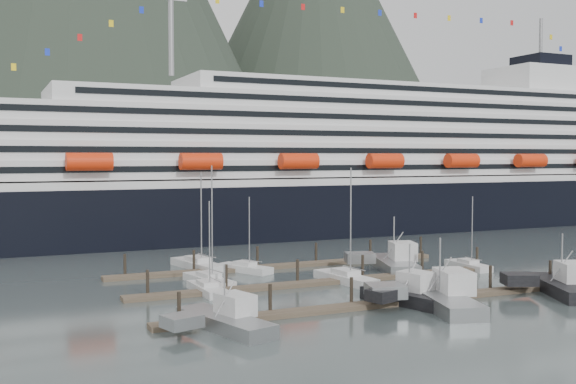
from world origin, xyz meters
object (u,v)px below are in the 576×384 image
sailboat_c (345,279)px  trawler_c (438,296)px  sailboat_e (198,266)px  trawler_e (393,263)px  cruise_ship (359,172)px  sailboat_a (207,290)px  sailboat_b (209,281)px  trawler_b (409,296)px  trawler_d (560,285)px  sailboat_f (245,269)px  trawler_a (223,320)px  sailboat_h (468,266)px

sailboat_c → trawler_c: sailboat_c is taller
sailboat_e → trawler_e: size_ratio=1.06×
cruise_ship → sailboat_a: size_ratio=19.48×
sailboat_c → trawler_e: bearing=-71.1°
sailboat_b → trawler_b: bearing=-151.0°
cruise_ship → trawler_d: (-13.64, -67.87, -11.10)m
cruise_ship → sailboat_f: 58.21m
trawler_c → trawler_d: (16.14, -0.65, -0.02)m
trawler_c → sailboat_a: bearing=66.6°
sailboat_f → trawler_a: bearing=128.5°
cruise_ship → sailboat_h: 52.92m
sailboat_c → trawler_a: sailboat_c is taller
sailboat_h → trawler_a: sailboat_h is taller
sailboat_f → sailboat_b: bearing=105.1°
sailboat_e → trawler_e: sailboat_e is taller
trawler_b → trawler_c: size_ratio=0.72×
sailboat_f → trawler_e: (18.63, -6.95, 0.60)m
cruise_ship → trawler_d: cruise_ship is taller
sailboat_a → cruise_ship: bearing=-45.9°
sailboat_a → trawler_a: sailboat_a is taller
sailboat_e → sailboat_f: (4.99, -5.04, -0.04)m
trawler_d → sailboat_a: bearing=88.4°
sailboat_e → sailboat_h: sailboat_e is taller
cruise_ship → sailboat_f: (-40.66, -39.99, -11.65)m
sailboat_c → sailboat_h: bearing=-92.7°
sailboat_h → trawler_b: sailboat_h is taller
sailboat_f → trawler_d: size_ratio=0.80×
sailboat_h → sailboat_a: bearing=92.2°
sailboat_b → sailboat_h: 35.87m
sailboat_c → sailboat_h: sailboat_c is taller
sailboat_h → trawler_a: size_ratio=0.86×
sailboat_a → sailboat_b: size_ratio=0.74×
sailboat_f → trawler_c: (10.89, -27.23, 0.57)m
sailboat_b → trawler_d: sailboat_b is taller
trawler_a → trawler_e: trawler_e is taller
cruise_ship → trawler_a: (-52.91, -67.17, -11.21)m
cruise_ship → sailboat_c: (-32.14, -52.05, -11.61)m
sailboat_b → trawler_e: (25.66, -0.56, 0.56)m
trawler_d → sailboat_f: bearing=67.4°
sailboat_b → trawler_b: size_ratio=1.31×
sailboat_c → sailboat_f: bearing=27.3°
sailboat_h → trawler_e: size_ratio=0.80×
trawler_b → sailboat_h: bearing=-70.4°
sailboat_b → sailboat_c: 16.55m
sailboat_b → trawler_a: sailboat_b is taller
sailboat_a → trawler_e: 27.73m
sailboat_a → trawler_d: bearing=-116.8°
sailboat_b → trawler_e: sailboat_b is taller
sailboat_a → trawler_e: sailboat_a is taller
sailboat_b → trawler_d: size_ratio=1.13×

